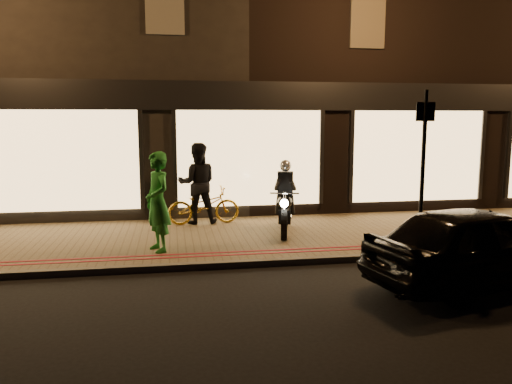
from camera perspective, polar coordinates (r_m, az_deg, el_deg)
ground at (r=8.96m, az=3.26°, el=-8.45°), size 90.00×90.00×0.00m
sidewalk at (r=10.83m, az=0.90°, el=-5.14°), size 50.00×4.00×0.12m
kerb_stone at (r=8.99m, az=3.19°, el=-8.00°), size 50.00×0.14×0.12m
red_kerb_lines at (r=9.44m, az=2.52°, el=-6.79°), size 50.00×0.26×0.01m
building_row at (r=17.53m, az=-3.38°, el=13.77°), size 48.00×10.11×8.50m
motorcycle at (r=10.87m, az=3.33°, el=-1.47°), size 0.75×1.91×1.59m
sign_post at (r=9.87m, az=18.56°, el=3.33°), size 0.35×0.09×3.00m
bicycle_gold at (r=11.83m, az=-5.99°, el=-1.54°), size 1.73×0.75×0.89m
person_green at (r=9.47m, az=-11.17°, el=-1.11°), size 0.69×0.81×1.87m
person_dark at (r=11.87m, az=-6.72°, el=0.99°), size 0.94×0.73×1.92m
parked_car at (r=8.55m, az=24.17°, el=-5.55°), size 4.02×2.38×1.28m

